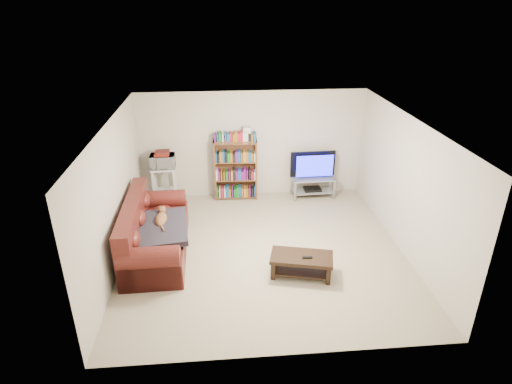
{
  "coord_description": "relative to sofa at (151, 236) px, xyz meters",
  "views": [
    {
      "loc": [
        -0.72,
        -6.59,
        4.24
      ],
      "look_at": [
        -0.1,
        0.4,
        1.0
      ],
      "focal_mm": 30.0,
      "sensor_mm": 36.0,
      "label": 1
    }
  ],
  "objects": [
    {
      "name": "cat",
      "position": [
        0.19,
        0.06,
        0.29
      ],
      "size": [
        0.27,
        0.64,
        0.19
      ],
      "primitive_type": null,
      "rotation": [
        0.0,
        0.0,
        0.02
      ],
      "color": "brown",
      "rests_on": "sofa"
    },
    {
      "name": "television",
      "position": [
        3.35,
        2.07,
        0.43
      ],
      "size": [
        1.03,
        0.17,
        0.59
      ],
      "primitive_type": "imported",
      "rotation": [
        0.0,
        0.0,
        3.18
      ],
      "color": "black",
      "rests_on": "tv_stand"
    },
    {
      "name": "tv_stand",
      "position": [
        3.35,
        2.07,
        -0.02
      ],
      "size": [
        0.97,
        0.46,
        0.48
      ],
      "rotation": [
        0.0,
        0.0,
        0.04
      ],
      "color": "#999EA3",
      "rests_on": "floor"
    },
    {
      "name": "microwave",
      "position": [
        0.03,
        2.04,
        0.65
      ],
      "size": [
        0.53,
        0.37,
        0.29
      ],
      "primitive_type": "imported",
      "rotation": [
        0.0,
        0.0,
        0.02
      ],
      "color": "silver",
      "rests_on": "microwave_stand"
    },
    {
      "name": "wall_right",
      "position": [
        4.49,
        -0.13,
        0.86
      ],
      "size": [
        0.0,
        5.0,
        5.0
      ],
      "primitive_type": "plane",
      "rotation": [
        1.57,
        0.0,
        -1.57
      ],
      "color": "beige",
      "rests_on": "ground"
    },
    {
      "name": "remote",
      "position": [
        2.62,
        -0.97,
        0.03
      ],
      "size": [
        0.17,
        0.06,
        0.02
      ],
      "primitive_type": "cube",
      "rotation": [
        0.0,
        0.0,
        -0.09
      ],
      "color": "black",
      "rests_on": "coffee_table"
    },
    {
      "name": "wall_left",
      "position": [
        -0.51,
        -0.13,
        0.86
      ],
      "size": [
        0.0,
        5.0,
        5.0
      ],
      "primitive_type": "plane",
      "rotation": [
        1.57,
        0.0,
        1.57
      ],
      "color": "beige",
      "rests_on": "ground"
    },
    {
      "name": "ceiling",
      "position": [
        1.99,
        -0.13,
        2.06
      ],
      "size": [
        5.0,
        5.0,
        0.0
      ],
      "primitive_type": "plane",
      "rotation": [
        3.14,
        0.0,
        0.0
      ],
      "color": "white",
      "rests_on": "ground"
    },
    {
      "name": "microwave_stand",
      "position": [
        0.03,
        2.04,
        0.2
      ],
      "size": [
        0.54,
        0.4,
        0.85
      ],
      "rotation": [
        0.0,
        0.0,
        0.02
      ],
      "color": "silver",
      "rests_on": "floor"
    },
    {
      "name": "sofa",
      "position": [
        0.0,
        0.0,
        0.0
      ],
      "size": [
        1.07,
        2.36,
        1.0
      ],
      "rotation": [
        0.0,
        0.0,
        0.02
      ],
      "color": "#511915",
      "rests_on": "floor"
    },
    {
      "name": "bookshelf",
      "position": [
        1.61,
        2.17,
        0.36
      ],
      "size": [
        0.97,
        0.34,
        1.38
      ],
      "rotation": [
        0.0,
        0.0,
        -0.05
      ],
      "color": "brown",
      "rests_on": "floor"
    },
    {
      "name": "shelf_clutter",
      "position": [
        1.7,
        2.18,
        1.14
      ],
      "size": [
        0.71,
        0.22,
        0.28
      ],
      "rotation": [
        0.0,
        0.0,
        -0.05
      ],
      "color": "silver",
      "rests_on": "bookshelf"
    },
    {
      "name": "dvd_player",
      "position": [
        3.35,
        2.07,
        -0.15
      ],
      "size": [
        0.39,
        0.28,
        0.06
      ],
      "primitive_type": "cube",
      "rotation": [
        0.0,
        0.0,
        0.04
      ],
      "color": "black",
      "rests_on": "tv_stand"
    },
    {
      "name": "wall_back",
      "position": [
        1.99,
        2.37,
        0.86
      ],
      "size": [
        5.0,
        0.0,
        5.0
      ],
      "primitive_type": "plane",
      "rotation": [
        1.57,
        0.0,
        0.0
      ],
      "color": "beige",
      "rests_on": "ground"
    },
    {
      "name": "blanket",
      "position": [
        0.2,
        -0.16,
        0.23
      ],
      "size": [
        1.03,
        1.26,
        0.19
      ],
      "primitive_type": "cube",
      "rotation": [
        0.05,
        -0.04,
        0.1
      ],
      "color": "#28252E",
      "rests_on": "sofa"
    },
    {
      "name": "wall_front",
      "position": [
        1.99,
        -2.63,
        0.86
      ],
      "size": [
        5.0,
        0.0,
        5.0
      ],
      "primitive_type": "plane",
      "rotation": [
        -1.57,
        0.0,
        0.0
      ],
      "color": "beige",
      "rests_on": "ground"
    },
    {
      "name": "coffee_table",
      "position": [
        2.54,
        -0.91,
        -0.09
      ],
      "size": [
        1.1,
        0.73,
        0.37
      ],
      "rotation": [
        0.0,
        0.0,
        -0.24
      ],
      "color": "black",
      "rests_on": "floor"
    },
    {
      "name": "game_boxes",
      "position": [
        0.03,
        2.04,
        0.82
      ],
      "size": [
        0.31,
        0.28,
        0.05
      ],
      "primitive_type": "cube",
      "rotation": [
        0.0,
        0.0,
        0.02
      ],
      "color": "maroon",
      "rests_on": "microwave"
    },
    {
      "name": "floor",
      "position": [
        1.99,
        -0.13,
        -0.34
      ],
      "size": [
        5.0,
        5.0,
        0.0
      ],
      "primitive_type": "plane",
      "color": "tan",
      "rests_on": "ground"
    }
  ]
}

